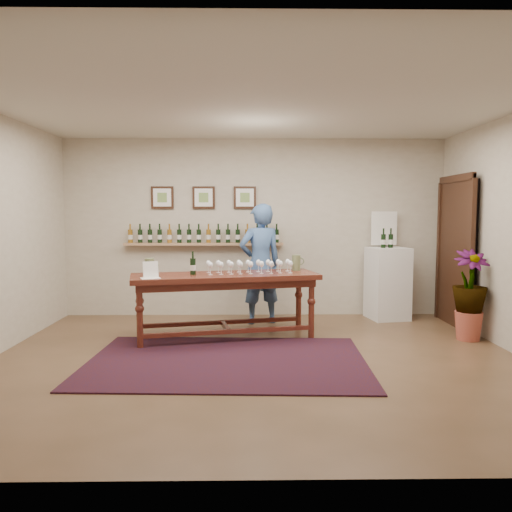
{
  "coord_description": "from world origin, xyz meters",
  "views": [
    {
      "loc": [
        -0.09,
        -5.44,
        1.65
      ],
      "look_at": [
        0.0,
        0.8,
        1.1
      ],
      "focal_mm": 35.0,
      "sensor_mm": 36.0,
      "label": 1
    }
  ],
  "objects_px": {
    "display_pedestal": "(387,283)",
    "potted_plant": "(470,295)",
    "tasting_table": "(225,284)",
    "person": "(260,264)"
  },
  "relations": [
    {
      "from": "display_pedestal",
      "to": "person",
      "type": "relative_size",
      "value": 0.62
    },
    {
      "from": "display_pedestal",
      "to": "potted_plant",
      "type": "height_order",
      "value": "display_pedestal"
    },
    {
      "from": "tasting_table",
      "to": "display_pedestal",
      "type": "distance_m",
      "value": 2.73
    },
    {
      "from": "display_pedestal",
      "to": "potted_plant",
      "type": "bearing_deg",
      "value": -62.22
    },
    {
      "from": "display_pedestal",
      "to": "potted_plant",
      "type": "distance_m",
      "value": 1.49
    },
    {
      "from": "potted_plant",
      "to": "person",
      "type": "height_order",
      "value": "person"
    },
    {
      "from": "tasting_table",
      "to": "potted_plant",
      "type": "bearing_deg",
      "value": -14.47
    },
    {
      "from": "tasting_table",
      "to": "person",
      "type": "bearing_deg",
      "value": 50.26
    },
    {
      "from": "tasting_table",
      "to": "person",
      "type": "relative_size",
      "value": 1.41
    },
    {
      "from": "person",
      "to": "potted_plant",
      "type": "bearing_deg",
      "value": 140.18
    }
  ]
}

